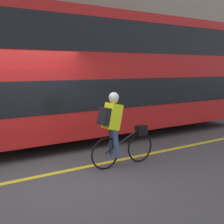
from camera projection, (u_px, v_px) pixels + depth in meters
The scene contains 5 objects.
ground_plane at pixel (54, 176), 6.17m from camera, with size 80.00×80.00×0.00m, color #424244.
road_center_line at pixel (51, 174), 6.27m from camera, with size 50.00×0.14×0.01m, color yellow.
bus at pixel (111, 71), 9.53m from camera, with size 9.63×2.48×3.63m.
cyclist_on_bike at pixel (117, 127), 6.60m from camera, with size 1.62×0.32×1.62m.
trash_bin at pixel (63, 108), 11.86m from camera, with size 0.57×0.57×0.98m.
Camera 1 is at (-2.40, -5.54, 2.12)m, focal length 50.00 mm.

